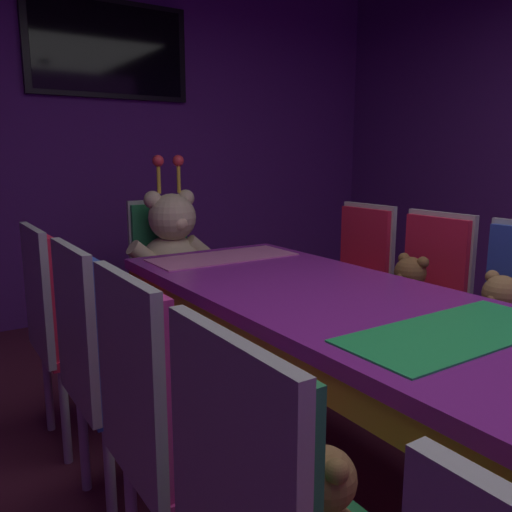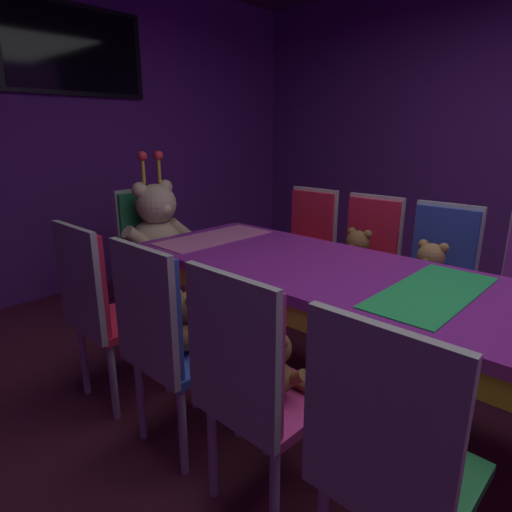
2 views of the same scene
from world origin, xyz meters
name	(u,v)px [view 2 (image 2 of 2)]	position (x,y,z in m)	size (l,w,h in m)	color
ground_plane	(414,437)	(0.00, 0.00, 0.00)	(7.90, 7.90, 0.00)	#591E33
wall_back	(78,132)	(0.00, 3.20, 1.40)	(5.20, 0.12, 2.80)	#59267F
banquet_table	(430,310)	(0.00, 0.00, 0.66)	(0.90, 3.35, 0.75)	purple
chair_left_2	(386,450)	(-0.85, -0.23, 0.60)	(0.42, 0.41, 0.98)	#268C4C
teddy_left_2	(408,432)	(-0.71, -0.23, 0.57)	(0.21, 0.27, 0.26)	olive
chair_left_3	(248,376)	(-0.85, 0.28, 0.60)	(0.42, 0.41, 0.98)	#CC338C
teddy_left_3	(275,366)	(-0.71, 0.28, 0.57)	(0.21, 0.28, 0.26)	brown
chair_left_4	(162,331)	(-0.85, 0.79, 0.60)	(0.42, 0.41, 0.98)	#2D47B2
teddy_left_4	(189,324)	(-0.71, 0.79, 0.58)	(0.23, 0.30, 0.28)	brown
chair_left_5	(97,299)	(-0.87, 1.33, 0.60)	(0.42, 0.41, 0.98)	red
chair_right_3	(438,267)	(0.85, 0.28, 0.60)	(0.42, 0.41, 0.98)	#2D47B2
teddy_right_3	(429,272)	(0.70, 0.28, 0.60)	(0.27, 0.34, 0.32)	#9E7247
chair_right_4	(367,252)	(0.85, 0.78, 0.60)	(0.42, 0.41, 0.98)	red
teddy_right_4	(356,256)	(0.71, 0.78, 0.60)	(0.26, 0.34, 0.32)	brown
chair_right_5	(308,239)	(0.87, 1.31, 0.60)	(0.42, 0.41, 0.98)	red
throne_chair	(147,239)	(0.00, 2.22, 0.60)	(0.41, 0.42, 0.98)	#268C4C
king_teddy_bear	(158,227)	(0.00, 2.05, 0.72)	(0.63, 0.49, 0.81)	beige
wall_tv	(74,50)	(0.00, 3.11, 2.05)	(1.22, 0.06, 0.71)	black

